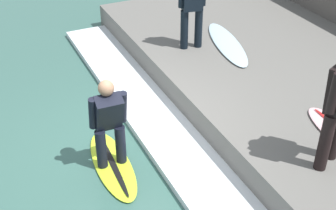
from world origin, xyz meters
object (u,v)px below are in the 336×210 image
(surfer_riding, at_px, (109,120))
(surfboard_waiting_near, at_px, (227,43))
(surfer_waiting_near, at_px, (192,5))
(surfboard_riding, at_px, (113,164))

(surfer_riding, relative_size, surfboard_waiting_near, 0.68)
(surfer_waiting_near, relative_size, surfboard_waiting_near, 0.74)
(surfboard_riding, bearing_deg, surfer_riding, -90.00)
(surfer_waiting_near, xyz_separation_m, surfboard_waiting_near, (0.72, -0.22, -0.86))
(surfer_riding, bearing_deg, surfboard_riding, 90.00)
(surfboard_riding, distance_m, surfer_waiting_near, 3.59)
(surfboard_riding, xyz_separation_m, surfer_riding, (0.00, -0.00, 0.84))
(surfer_riding, relative_size, surfer_waiting_near, 0.92)
(surfboard_riding, height_order, surfboard_waiting_near, surfboard_waiting_near)
(surfboard_riding, distance_m, surfer_riding, 0.84)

